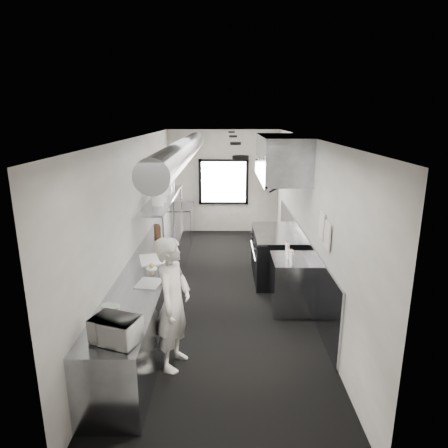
{
  "coord_description": "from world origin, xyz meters",
  "views": [
    {
      "loc": [
        0.06,
        -6.84,
        3.16
      ],
      "look_at": [
        0.03,
        -0.2,
        1.35
      ],
      "focal_mm": 32.01,
      "sensor_mm": 36.0,
      "label": 1
    }
  ],
  "objects_px": {
    "plate_stack_a": "(157,198)",
    "plate_stack_d": "(168,182)",
    "range": "(274,255)",
    "plate_stack_c": "(166,186)",
    "cutting_board": "(153,259)",
    "pass_shelf": "(163,199)",
    "squeeze_bottle_e": "(287,248)",
    "line_cook": "(173,304)",
    "squeeze_bottle_c": "(288,254)",
    "exhaust_hood": "(281,158)",
    "microwave": "(115,330)",
    "deli_tub_a": "(114,310)",
    "squeeze_bottle_d": "(287,249)",
    "squeeze_bottle_b": "(291,256)",
    "deli_tub_b": "(107,309)",
    "far_work_table": "(179,223)",
    "plate_stack_b": "(159,193)",
    "knife_block": "(157,231)",
    "small_plate": "(152,268)",
    "squeeze_bottle_a": "(292,259)",
    "bottle_station": "(291,284)",
    "prep_counter": "(155,279)"
  },
  "relations": [
    {
      "from": "plate_stack_a",
      "to": "plate_stack_d",
      "type": "distance_m",
      "value": 1.35
    },
    {
      "from": "range",
      "to": "plate_stack_c",
      "type": "height_order",
      "value": "plate_stack_c"
    },
    {
      "from": "cutting_board",
      "to": "plate_stack_d",
      "type": "distance_m",
      "value": 2.57
    },
    {
      "from": "pass_shelf",
      "to": "range",
      "type": "relative_size",
      "value": 1.88
    },
    {
      "from": "plate_stack_a",
      "to": "squeeze_bottle_e",
      "type": "distance_m",
      "value": 2.5
    },
    {
      "from": "line_cook",
      "to": "squeeze_bottle_c",
      "type": "relative_size",
      "value": 10.38
    },
    {
      "from": "exhaust_hood",
      "to": "range",
      "type": "distance_m",
      "value": 1.92
    },
    {
      "from": "exhaust_hood",
      "to": "microwave",
      "type": "height_order",
      "value": "exhaust_hood"
    },
    {
      "from": "microwave",
      "to": "deli_tub_a",
      "type": "distance_m",
      "value": 0.63
    },
    {
      "from": "exhaust_hood",
      "to": "squeeze_bottle_e",
      "type": "distance_m",
      "value": 1.78
    },
    {
      "from": "microwave",
      "to": "squeeze_bottle_e",
      "type": "distance_m",
      "value": 3.54
    },
    {
      "from": "microwave",
      "to": "squeeze_bottle_d",
      "type": "bearing_deg",
      "value": 70.24
    },
    {
      "from": "range",
      "to": "squeeze_bottle_b",
      "type": "distance_m",
      "value": 1.63
    },
    {
      "from": "squeeze_bottle_b",
      "to": "plate_stack_c",
      "type": "bearing_deg",
      "value": 136.48
    },
    {
      "from": "deli_tub_b",
      "to": "squeeze_bottle_c",
      "type": "relative_size",
      "value": 0.86
    },
    {
      "from": "far_work_table",
      "to": "plate_stack_b",
      "type": "xyz_separation_m",
      "value": [
        -0.04,
        -2.63,
        1.29
      ]
    },
    {
      "from": "plate_stack_a",
      "to": "knife_block",
      "type": "bearing_deg",
      "value": 107.17
    },
    {
      "from": "squeeze_bottle_d",
      "to": "cutting_board",
      "type": "bearing_deg",
      "value": -173.15
    },
    {
      "from": "knife_block",
      "to": "squeeze_bottle_c",
      "type": "bearing_deg",
      "value": -48.61
    },
    {
      "from": "small_plate",
      "to": "cutting_board",
      "type": "bearing_deg",
      "value": 97.15
    },
    {
      "from": "plate_stack_d",
      "to": "squeeze_bottle_a",
      "type": "distance_m",
      "value": 3.56
    },
    {
      "from": "far_work_table",
      "to": "deli_tub_a",
      "type": "bearing_deg",
      "value": -91.0
    },
    {
      "from": "range",
      "to": "squeeze_bottle_a",
      "type": "xyz_separation_m",
      "value": [
        0.06,
        -1.69,
        0.52
      ]
    },
    {
      "from": "deli_tub_b",
      "to": "squeeze_bottle_a",
      "type": "distance_m",
      "value": 2.91
    },
    {
      "from": "deli_tub_a",
      "to": "squeeze_bottle_c",
      "type": "distance_m",
      "value": 2.99
    },
    {
      "from": "plate_stack_b",
      "to": "squeeze_bottle_a",
      "type": "height_order",
      "value": "plate_stack_b"
    },
    {
      "from": "bottle_station",
      "to": "squeeze_bottle_d",
      "type": "distance_m",
      "value": 0.58
    },
    {
      "from": "plate_stack_a",
      "to": "plate_stack_b",
      "type": "relative_size",
      "value": 0.74
    },
    {
      "from": "prep_counter",
      "to": "plate_stack_b",
      "type": "xyz_separation_m",
      "value": [
        -0.04,
        1.07,
        1.29
      ]
    },
    {
      "from": "bottle_station",
      "to": "cutting_board",
      "type": "height_order",
      "value": "cutting_board"
    },
    {
      "from": "bottle_station",
      "to": "small_plate",
      "type": "xyz_separation_m",
      "value": [
        -2.22,
        -0.46,
        0.46
      ]
    },
    {
      "from": "prep_counter",
      "to": "far_work_table",
      "type": "height_order",
      "value": "same"
    },
    {
      "from": "prep_counter",
      "to": "squeeze_bottle_c",
      "type": "xyz_separation_m",
      "value": [
        2.23,
        -0.21,
        0.53
      ]
    },
    {
      "from": "far_work_table",
      "to": "plate_stack_a",
      "type": "distance_m",
      "value": 3.16
    },
    {
      "from": "deli_tub_a",
      "to": "plate_stack_a",
      "type": "relative_size",
      "value": 0.54
    },
    {
      "from": "knife_block",
      "to": "squeeze_bottle_c",
      "type": "height_order",
      "value": "knife_block"
    },
    {
      "from": "squeeze_bottle_d",
      "to": "squeeze_bottle_e",
      "type": "height_order",
      "value": "squeeze_bottle_d"
    },
    {
      "from": "deli_tub_b",
      "to": "knife_block",
      "type": "relative_size",
      "value": 0.63
    },
    {
      "from": "small_plate",
      "to": "knife_block",
      "type": "bearing_deg",
      "value": 96.36
    },
    {
      "from": "deli_tub_a",
      "to": "squeeze_bottle_d",
      "type": "bearing_deg",
      "value": 41.5
    },
    {
      "from": "squeeze_bottle_c",
      "to": "cutting_board",
      "type": "bearing_deg",
      "value": -178.24
    },
    {
      "from": "line_cook",
      "to": "small_plate",
      "type": "relative_size",
      "value": 10.81
    },
    {
      "from": "line_cook",
      "to": "deli_tub_b",
      "type": "height_order",
      "value": "line_cook"
    },
    {
      "from": "exhaust_hood",
      "to": "squeeze_bottle_c",
      "type": "height_order",
      "value": "exhaust_hood"
    },
    {
      "from": "deli_tub_b",
      "to": "plate_stack_b",
      "type": "bearing_deg",
      "value": 87.29
    },
    {
      "from": "squeeze_bottle_d",
      "to": "far_work_table",
      "type": "bearing_deg",
      "value": 121.19
    },
    {
      "from": "exhaust_hood",
      "to": "deli_tub_a",
      "type": "bearing_deg",
      "value": -125.56
    },
    {
      "from": "plate_stack_a",
      "to": "small_plate",
      "type": "bearing_deg",
      "value": -85.31
    },
    {
      "from": "knife_block",
      "to": "plate_stack_a",
      "type": "xyz_separation_m",
      "value": [
        0.07,
        -0.22,
        0.68
      ]
    },
    {
      "from": "plate_stack_a",
      "to": "squeeze_bottle_c",
      "type": "height_order",
      "value": "plate_stack_a"
    }
  ]
}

